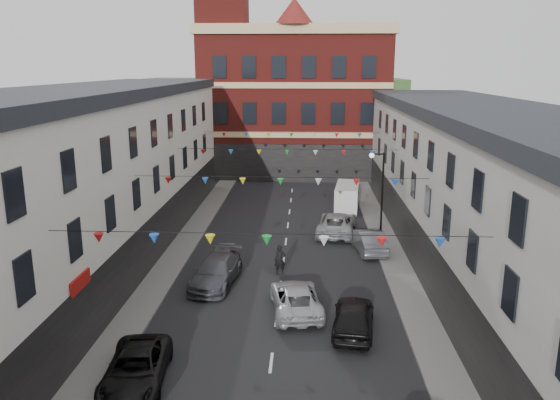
% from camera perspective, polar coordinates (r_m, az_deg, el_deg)
% --- Properties ---
extents(ground, '(160.00, 160.00, 0.00)m').
position_cam_1_polar(ground, '(26.98, -0.37, -12.35)').
color(ground, black).
rests_on(ground, ground).
extents(pavement_left, '(1.80, 64.00, 0.15)m').
position_cam_1_polar(pavement_left, '(29.88, -13.69, -9.90)').
color(pavement_left, '#605E5B').
rests_on(pavement_left, ground).
extents(pavement_right, '(1.80, 64.00, 0.15)m').
position_cam_1_polar(pavement_right, '(29.26, 13.71, -10.43)').
color(pavement_right, '#605E5B').
rests_on(pavement_right, ground).
extents(terrace_left, '(8.40, 56.00, 10.70)m').
position_cam_1_polar(terrace_left, '(29.14, -24.08, -0.39)').
color(terrace_left, silver).
rests_on(terrace_left, ground).
extents(terrace_right, '(8.40, 56.00, 9.70)m').
position_cam_1_polar(terrace_right, '(28.15, 24.45, -1.95)').
color(terrace_right, beige).
rests_on(terrace_right, ground).
extents(civic_building, '(20.60, 13.30, 18.50)m').
position_cam_1_polar(civic_building, '(62.25, 1.56, 10.36)').
color(civic_building, maroon).
rests_on(civic_building, ground).
extents(clock_tower, '(5.60, 5.60, 30.00)m').
position_cam_1_polar(clock_tower, '(59.91, -5.97, 16.66)').
color(clock_tower, maroon).
rests_on(clock_tower, ground).
extents(distant_hill, '(40.00, 14.00, 10.00)m').
position_cam_1_polar(distant_hill, '(86.62, -0.78, 9.26)').
color(distant_hill, '#284A22').
rests_on(distant_hill, ground).
extents(street_lamp, '(1.10, 0.36, 6.00)m').
position_cam_1_polar(street_lamp, '(39.35, 10.33, 1.88)').
color(street_lamp, black).
rests_on(street_lamp, ground).
extents(car_left_c, '(2.68, 5.02, 1.34)m').
position_cam_1_polar(car_left_c, '(22.47, -14.83, -16.67)').
color(car_left_c, black).
rests_on(car_left_c, ground).
extents(car_left_d, '(2.71, 5.48, 1.53)m').
position_cam_1_polar(car_left_d, '(30.89, -6.68, -7.40)').
color(car_left_d, '#484950').
rests_on(car_left_d, ground).
extents(car_left_e, '(1.68, 3.95, 1.33)m').
position_cam_1_polar(car_left_e, '(33.22, -5.98, -6.02)').
color(car_left_e, '#959A9D').
rests_on(car_left_e, ground).
extents(car_right_d, '(2.36, 4.70, 1.54)m').
position_cam_1_polar(car_right_d, '(25.74, 7.69, -11.93)').
color(car_right_d, black).
rests_on(car_right_d, ground).
extents(car_right_e, '(2.18, 4.70, 1.49)m').
position_cam_1_polar(car_right_e, '(36.41, 9.22, -4.20)').
color(car_right_e, '#4F5256').
rests_on(car_right_e, ground).
extents(car_right_f, '(3.30, 5.92, 1.57)m').
position_cam_1_polar(car_right_f, '(39.86, 5.92, -2.44)').
color(car_right_f, '#989A9C').
rests_on(car_right_f, ground).
extents(moving_car, '(2.98, 5.28, 1.39)m').
position_cam_1_polar(moving_car, '(27.51, 1.67, -10.22)').
color(moving_car, '#ADB0B5').
rests_on(moving_car, ground).
extents(white_van, '(2.44, 5.05, 2.15)m').
position_cam_1_polar(white_van, '(46.65, 7.03, 0.31)').
color(white_van, silver).
rests_on(white_van, ground).
extents(pedestrian, '(0.72, 0.53, 1.79)m').
position_cam_1_polar(pedestrian, '(31.98, -0.01, -6.29)').
color(pedestrian, black).
rests_on(pedestrian, ground).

